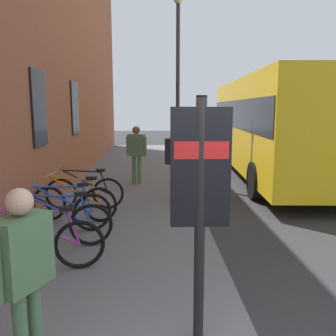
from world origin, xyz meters
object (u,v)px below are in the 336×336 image
object	(u,v)px
bicycle_nearest_sign	(63,213)
bicycle_leaning_wall	(42,245)
street_lamp	(178,74)
city_bus	(270,122)
bicycle_end_of_row	(85,193)
transit_info_sign	(200,184)
bicycle_under_window	(75,203)
pedestrian_by_facade	(175,156)
pedestrian_near_bus	(24,265)
bicycle_mid_rack	(59,225)
pedestrian_crossing_street	(136,149)

from	to	relation	value
bicycle_nearest_sign	bicycle_leaning_wall	bearing A→B (deg)	-176.92
bicycle_leaning_wall	street_lamp	world-z (taller)	street_lamp
city_bus	street_lamp	distance (m)	3.80
bicycle_end_of_row	transit_info_sign	distance (m)	5.34
bicycle_under_window	street_lamp	xyz separation A→B (m)	(4.28, -2.37, 2.92)
pedestrian_by_facade	city_bus	bearing A→B (deg)	-44.44
bicycle_nearest_sign	pedestrian_by_facade	xyz separation A→B (m)	(2.54, -2.20, 0.69)
bicycle_end_of_row	street_lamp	xyz separation A→B (m)	(3.40, -2.32, 2.92)
bicycle_end_of_row	city_bus	bearing A→B (deg)	-51.25
bicycle_under_window	pedestrian_near_bus	world-z (taller)	pedestrian_near_bus
bicycle_leaning_wall	bicycle_nearest_sign	xyz separation A→B (m)	(1.57, 0.08, 0.00)
bicycle_mid_rack	bicycle_end_of_row	xyz separation A→B (m)	(2.29, 0.01, 0.00)
transit_info_sign	bicycle_end_of_row	bearing A→B (deg)	22.61
bicycle_leaning_wall	bicycle_under_window	world-z (taller)	same
pedestrian_by_facade	street_lamp	distance (m)	3.33
pedestrian_near_bus	street_lamp	world-z (taller)	street_lamp
bicycle_leaning_wall	pedestrian_by_facade	world-z (taller)	pedestrian_by_facade
pedestrian_near_bus	bicycle_end_of_row	bearing A→B (deg)	5.48
bicycle_leaning_wall	bicycle_nearest_sign	bearing A→B (deg)	3.08
bicycle_mid_rack	pedestrian_crossing_street	distance (m)	5.26
transit_info_sign	pedestrian_crossing_street	bearing A→B (deg)	7.18
bicycle_under_window	street_lamp	bearing A→B (deg)	-28.95
bicycle_leaning_wall	bicycle_nearest_sign	world-z (taller)	same
bicycle_mid_rack	city_bus	world-z (taller)	city_bus
transit_info_sign	pedestrian_by_facade	size ratio (longest dim) A/B	1.35
bicycle_mid_rack	transit_info_sign	distance (m)	3.43
bicycle_mid_rack	street_lamp	xyz separation A→B (m)	(5.69, -2.32, 2.92)
bicycle_end_of_row	pedestrian_by_facade	world-z (taller)	pedestrian_by_facade
city_bus	pedestrian_crossing_street	xyz separation A→B (m)	(-1.68, 4.58, -0.73)
bicycle_mid_rack	bicycle_end_of_row	bearing A→B (deg)	0.13
pedestrian_by_facade	bicycle_mid_rack	bearing A→B (deg)	146.81
pedestrian_near_bus	pedestrian_by_facade	bearing A→B (deg)	-14.75
bicycle_end_of_row	pedestrian_crossing_street	bearing A→B (deg)	-20.18
bicycle_mid_rack	bicycle_end_of_row	size ratio (longest dim) A/B	0.99
bicycle_leaning_wall	bicycle_nearest_sign	distance (m)	1.57
bicycle_nearest_sign	city_bus	size ratio (longest dim) A/B	0.16
bicycle_leaning_wall	city_bus	size ratio (longest dim) A/B	0.17
bicycle_leaning_wall	pedestrian_near_bus	distance (m)	2.18
transit_info_sign	city_bus	bearing A→B (deg)	-21.24
transit_info_sign	bicycle_mid_rack	bearing A→B (deg)	38.42
bicycle_nearest_sign	bicycle_under_window	size ratio (longest dim) A/B	0.98
bicycle_mid_rack	pedestrian_by_facade	bearing A→B (deg)	-33.19
bicycle_end_of_row	pedestrian_crossing_street	xyz separation A→B (m)	(2.83, -1.04, 0.67)
bicycle_nearest_sign	pedestrian_near_bus	world-z (taller)	pedestrian_near_bus
city_bus	pedestrian_near_bus	bearing A→B (deg)	152.17
bicycle_leaning_wall	street_lamp	bearing A→B (deg)	-19.51
bicycle_mid_rack	city_bus	xyz separation A→B (m)	(6.80, -5.62, 1.41)
bicycle_mid_rack	pedestrian_by_facade	size ratio (longest dim) A/B	0.99
bicycle_leaning_wall	bicycle_mid_rack	world-z (taller)	same
bicycle_nearest_sign	street_lamp	xyz separation A→B (m)	(5.01, -2.41, 2.92)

